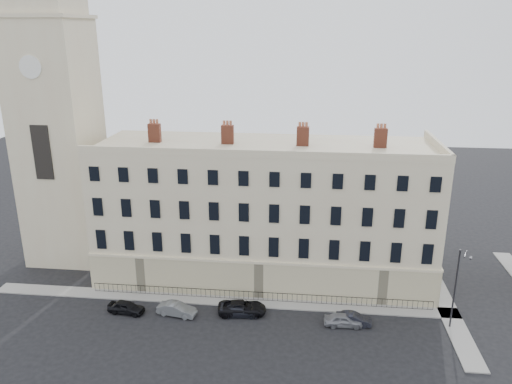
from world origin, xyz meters
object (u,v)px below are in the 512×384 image
car_b (177,309)px  streetlamp (456,286)px  car_d (242,308)px  car_f (353,319)px  car_c (240,311)px  car_a (126,307)px  car_e (343,320)px

car_b → streetlamp: bearing=-79.1°
car_d → car_f: (10.76, -0.65, -0.10)m
car_c → car_d: 0.43m
car_a → streetlamp: (31.18, 0.72, 3.82)m
car_a → car_b: (5.06, 0.15, 0.01)m
car_e → streetlamp: streetlamp is taller
car_e → car_f: (0.97, 0.38, -0.06)m
car_b → streetlamp: streetlamp is taller
car_b → car_e: size_ratio=1.06×
car_c → streetlamp: streetlamp is taller
car_c → car_e: car_e is taller
car_b → car_c: size_ratio=1.03×
streetlamp → car_f: bearing=-155.3°
car_f → streetlamp: streetlamp is taller
car_a → car_b: car_b is taller
car_f → car_b: bearing=98.7°
car_f → streetlamp: size_ratio=0.43×
car_b → car_f: car_b is taller
car_b → car_a: bearing=101.3°
car_c → car_d: bearing=-31.2°
car_a → car_f: car_a is taller
car_c → car_f: car_f is taller
car_c → car_e: (9.97, -0.67, 0.08)m
car_b → car_f: bearing=-79.4°
car_e → car_f: 1.05m
car_c → streetlamp: (19.97, 0.01, 3.90)m
car_c → car_f: 10.95m
car_a → streetlamp: bearing=-81.5°
car_e → car_b: bearing=87.9°
car_b → car_c: bearing=-75.1°
car_a → car_c: car_a is taller
car_a → car_f: 22.15m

